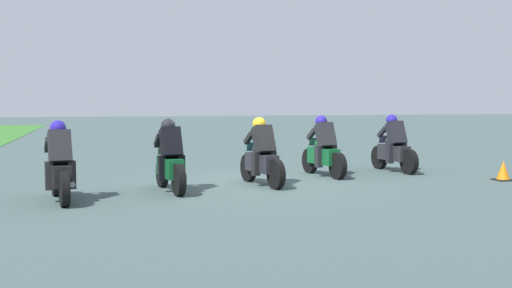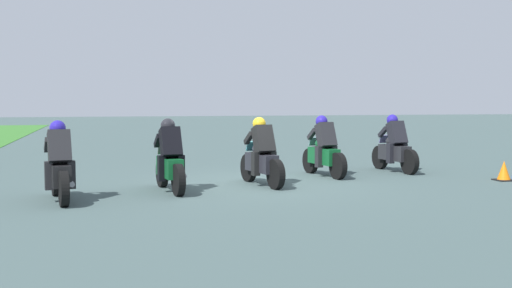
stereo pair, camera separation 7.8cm
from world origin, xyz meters
The scene contains 7 objects.
ground_plane centered at (0.00, 0.00, 0.00)m, with size 120.00×120.00×0.00m, color #3E5251.
rider_lane_a centered at (1.49, -4.14, 0.62)m, with size 2.04×0.57×1.51m.
rider_lane_b centered at (1.02, -1.99, 0.62)m, with size 2.04×0.60×1.51m.
rider_lane_c centered at (-0.22, -0.07, 0.62)m, with size 2.03×0.63×1.51m.
rider_lane_d centered at (-0.65, 2.00, 0.62)m, with size 2.04×0.59×1.51m.
rider_lane_e centered at (-1.40, 4.13, 0.62)m, with size 2.04×0.60×1.51m.
traffic_cone centered at (-0.83, -5.78, 0.21)m, with size 0.40×0.40×0.46m.
Camera 2 is at (-13.45, 3.35, 1.88)m, focal length 43.57 mm.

